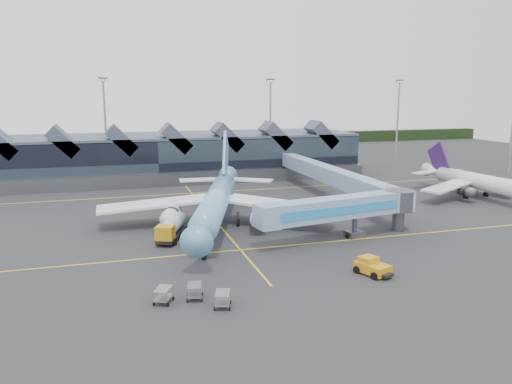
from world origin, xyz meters
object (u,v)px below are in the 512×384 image
object	(u,v)px
main_airliner	(217,200)
pushback_tug	(372,267)
regional_jet	(477,181)
jet_bridge	(349,208)
fuel_truck	(172,226)

from	to	relation	value
main_airliner	pushback_tug	size ratio (longest dim) A/B	8.88
regional_jet	jet_bridge	xyz separation A→B (m)	(-33.93, -16.79, 1.06)
regional_jet	pushback_tug	bearing A→B (deg)	-147.41
jet_bridge	pushback_tug	xyz separation A→B (m)	(-3.63, -12.59, -3.27)
main_airliner	pushback_tug	world-z (taller)	main_airliner
fuel_truck	pushback_tug	world-z (taller)	fuel_truck
regional_jet	pushback_tug	distance (m)	47.73
regional_jet	jet_bridge	bearing A→B (deg)	-159.12
main_airliner	pushback_tug	distance (m)	26.46
main_airliner	fuel_truck	size ratio (longest dim) A/B	4.61
main_airliner	regional_jet	distance (m)	49.31
jet_bridge	pushback_tug	world-z (taller)	jet_bridge
pushback_tug	regional_jet	bearing A→B (deg)	17.07
regional_jet	pushback_tug	world-z (taller)	regional_jet
regional_jet	fuel_truck	world-z (taller)	regional_jet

